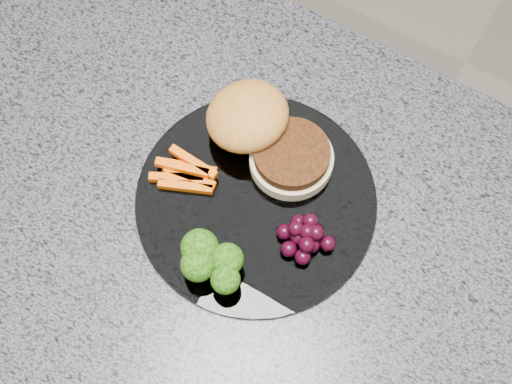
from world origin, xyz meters
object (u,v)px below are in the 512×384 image
plate (256,200)px  grape_bunch (305,237)px  island_cabinet (285,359)px  burger (263,133)px

plate → grape_bunch: grape_bunch is taller
island_cabinet → burger: size_ratio=7.50×
island_cabinet → grape_bunch: grape_bunch is taller
burger → plate: bearing=-69.5°
plate → burger: (-0.03, 0.06, 0.02)m
grape_bunch → burger: bearing=141.1°
island_cabinet → burger: bearing=135.4°
burger → grape_bunch: bearing=-43.1°
burger → grape_bunch: 0.12m
grape_bunch → plate: bearing=167.8°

